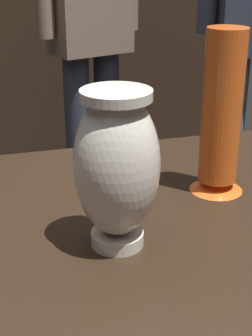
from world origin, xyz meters
TOP-DOWN VIEW (x-y plane):
  - back_display_shelf at (0.00, 2.20)m, footprint 2.60×0.40m
  - vase_centerpiece at (-0.05, -0.07)m, footprint 0.12×0.12m
  - vase_left_accent at (0.17, 0.05)m, footprint 0.09×0.09m
  - visitor_center_back at (0.23, 1.43)m, footprint 0.45×0.27m

SIDE VIEW (x-z plane):
  - back_display_shelf at x=0.00m, z-range 0.00..0.99m
  - vase_centerpiece at x=-0.05m, z-range 0.81..1.03m
  - vase_left_accent at x=0.17m, z-range 0.79..1.07m
  - visitor_center_back at x=0.23m, z-range 0.14..1.73m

